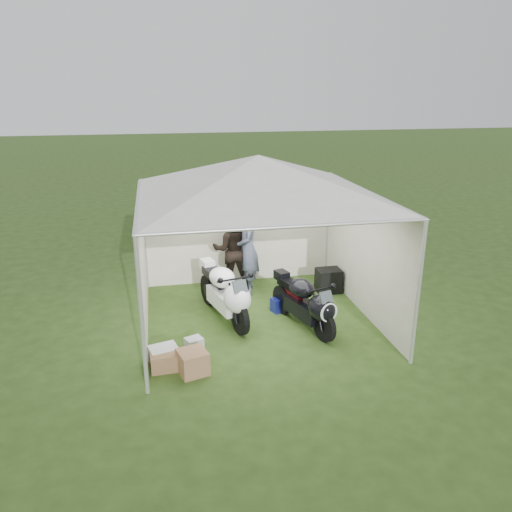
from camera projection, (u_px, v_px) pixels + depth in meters
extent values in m
plane|color=#273E15|center=(258.00, 319.00, 9.22)|extent=(80.00, 80.00, 0.00)
cylinder|color=silver|center=(142.00, 319.00, 6.62)|extent=(0.06, 0.06, 2.30)
cylinder|color=silver|center=(418.00, 295.00, 7.37)|extent=(0.06, 0.06, 2.30)
cylinder|color=silver|center=(144.00, 235.00, 10.33)|extent=(0.06, 0.06, 2.30)
cylinder|color=silver|center=(328.00, 225.00, 11.09)|extent=(0.06, 0.06, 2.30)
cube|color=beige|center=(239.00, 230.00, 10.71)|extent=(4.00, 0.02, 2.30)
cube|color=beige|center=(143.00, 268.00, 8.47)|extent=(0.02, 4.00, 2.30)
cube|color=beige|center=(364.00, 253.00, 9.23)|extent=(0.02, 4.00, 2.30)
pyramid|color=white|center=(258.00, 176.00, 8.37)|extent=(5.66, 5.66, 0.70)
cube|color=#99A5B7|center=(159.00, 202.00, 10.15)|extent=(0.22, 0.02, 0.28)
cube|color=#99A5B7|center=(177.00, 201.00, 10.22)|extent=(0.22, 0.02, 0.28)
cube|color=#99A5B7|center=(194.00, 200.00, 10.28)|extent=(0.22, 0.01, 0.28)
cube|color=#99A5B7|center=(211.00, 200.00, 10.35)|extent=(0.22, 0.01, 0.28)
cube|color=#99A5B7|center=(160.00, 216.00, 10.25)|extent=(0.22, 0.02, 0.28)
cube|color=#99A5B7|center=(177.00, 215.00, 10.31)|extent=(0.22, 0.01, 0.28)
cube|color=#99A5B7|center=(194.00, 214.00, 10.38)|extent=(0.22, 0.02, 0.28)
cube|color=#99A5B7|center=(211.00, 214.00, 10.45)|extent=(0.22, 0.01, 0.28)
cylinder|color=#D8590C|center=(249.00, 193.00, 10.46)|extent=(3.20, 0.02, 0.02)
cylinder|color=black|center=(240.00, 318.00, 8.57)|extent=(0.26, 0.61, 0.60)
cylinder|color=black|center=(210.00, 290.00, 9.76)|extent=(0.30, 0.62, 0.60)
cube|color=white|center=(225.00, 300.00, 9.10)|extent=(0.58, 1.01, 0.30)
ellipsoid|color=white|center=(237.00, 298.00, 8.55)|extent=(0.60, 0.70, 0.50)
ellipsoid|color=white|center=(222.00, 277.00, 9.05)|extent=(0.59, 0.71, 0.35)
cube|color=black|center=(214.00, 273.00, 9.41)|extent=(0.41, 0.65, 0.14)
cube|color=white|center=(207.00, 264.00, 9.67)|extent=(0.29, 0.35, 0.18)
cube|color=black|center=(216.00, 284.00, 9.38)|extent=(0.24, 0.56, 0.10)
cube|color=#3F474C|center=(240.00, 287.00, 8.36)|extent=(0.27, 0.20, 0.21)
cylinder|color=black|center=(324.00, 326.00, 8.34)|extent=(0.25, 0.55, 0.55)
cylinder|color=black|center=(283.00, 299.00, 9.39)|extent=(0.30, 0.56, 0.55)
cube|color=black|center=(304.00, 309.00, 8.80)|extent=(0.56, 0.92, 0.27)
ellipsoid|color=black|center=(322.00, 308.00, 8.32)|extent=(0.56, 0.65, 0.46)
ellipsoid|color=black|center=(302.00, 288.00, 8.76)|extent=(0.55, 0.66, 0.32)
cube|color=black|center=(290.00, 284.00, 9.08)|extent=(0.39, 0.60, 0.13)
cube|color=black|center=(282.00, 275.00, 9.31)|extent=(0.28, 0.32, 0.16)
cube|color=maroon|center=(293.00, 294.00, 9.06)|extent=(0.24, 0.51, 0.09)
cube|color=#3F474C|center=(326.00, 297.00, 8.15)|extent=(0.25, 0.19, 0.19)
cylinder|color=white|center=(329.00, 313.00, 8.15)|extent=(0.32, 0.12, 0.33)
cube|color=#212BB7|center=(281.00, 304.00, 9.51)|extent=(0.40, 0.32, 0.26)
imported|color=black|center=(233.00, 250.00, 10.32)|extent=(0.95, 0.79, 1.75)
imported|color=#525873|center=(248.00, 249.00, 10.12)|extent=(0.56, 0.76, 1.90)
cube|color=black|center=(328.00, 280.00, 10.38)|extent=(0.50, 0.40, 0.49)
cube|color=silver|center=(164.00, 355.00, 7.69)|extent=(0.49, 0.43, 0.28)
cube|color=#916746|center=(193.00, 362.00, 7.42)|extent=(0.50, 0.50, 0.36)
cube|color=#B9BEC2|center=(194.00, 344.00, 8.13)|extent=(0.33, 0.30, 0.19)
cube|color=brown|center=(164.00, 362.00, 7.52)|extent=(0.42, 0.31, 0.27)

